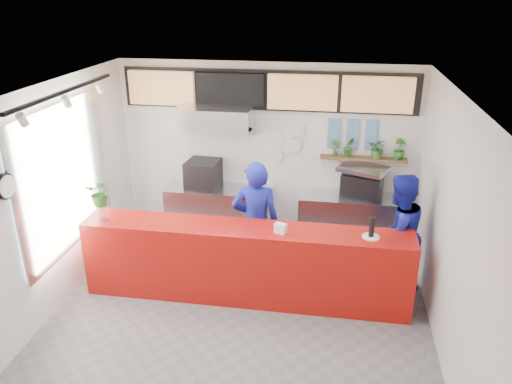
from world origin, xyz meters
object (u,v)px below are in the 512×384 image
Objects in this scene: service_counter at (245,263)px; pepper_mill at (372,227)px; panini_oven at (203,174)px; espresso_machine at (362,186)px; staff_center at (256,223)px; staff_right at (397,235)px.

pepper_mill reaches higher than service_counter.
panini_oven is 2.66m from espresso_machine.
panini_oven is at bearing 146.11° from pepper_mill.
pepper_mill reaches higher than espresso_machine.
staff_right is (1.99, 0.04, -0.04)m from staff_center.
panini_oven is 3.37m from staff_right.
espresso_machine is 1.83m from pepper_mill.
staff_right is 0.77m from pepper_mill.
service_counter is at bearing -54.23° from panini_oven.
staff_center is at bearing -44.26° from panini_oven.
staff_center is 1.70m from pepper_mill.
service_counter is 0.62m from staff_center.
panini_oven is (-1.06, 1.80, 0.59)m from service_counter.
staff_center reaches higher than staff_right.
espresso_machine is 1.37m from staff_right.
staff_right is (2.05, 0.52, 0.34)m from service_counter.
panini_oven is 1.74m from staff_center.
panini_oven reaches higher than espresso_machine.
staff_center is 1.99m from staff_right.
espresso_machine is 2.25× the size of pepper_mill.
panini_oven reaches higher than service_counter.
staff_center reaches higher than espresso_machine.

